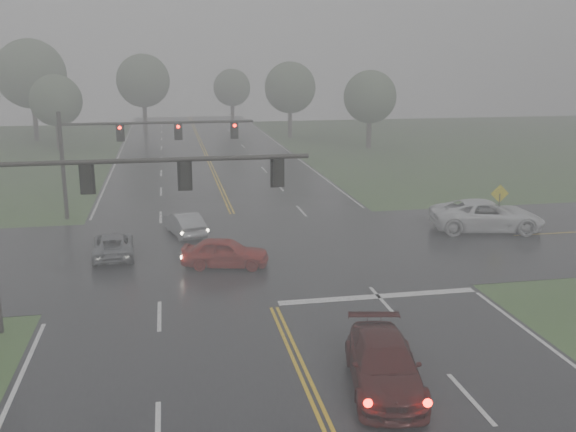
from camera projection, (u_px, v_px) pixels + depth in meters
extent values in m
cube|color=black|center=(254.00, 262.00, 31.33)|extent=(18.00, 160.00, 0.02)
cube|color=black|center=(248.00, 251.00, 33.24)|extent=(120.00, 14.00, 0.02)
cube|color=silver|center=(378.00, 297.00, 26.81)|extent=(8.50, 0.50, 0.01)
imported|color=#390B0A|center=(383.00, 387.00, 19.48)|extent=(2.92, 5.32, 1.46)
imported|color=maroon|center=(226.00, 267.00, 30.64)|extent=(4.39, 2.53, 1.41)
imported|color=gray|center=(185.00, 235.00, 36.12)|extent=(2.41, 4.22, 1.32)
imported|color=slate|center=(114.00, 257.00, 32.21)|extent=(2.20, 4.37, 1.18)
imported|color=silver|center=(486.00, 231.00, 37.03)|extent=(6.80, 4.06, 1.77)
cylinder|color=black|center=(152.00, 160.00, 22.92)|extent=(11.46, 0.17, 0.17)
cube|color=black|center=(87.00, 178.00, 22.65)|extent=(0.33, 0.27, 1.02)
cube|color=black|center=(87.00, 178.00, 22.80)|extent=(0.53, 0.03, 1.21)
cube|color=black|center=(185.00, 175.00, 23.27)|extent=(0.33, 0.27, 1.02)
cube|color=black|center=(185.00, 174.00, 23.42)|extent=(0.53, 0.03, 1.21)
cube|color=black|center=(278.00, 172.00, 23.89)|extent=(0.33, 0.27, 1.02)
cube|color=black|center=(277.00, 171.00, 24.04)|extent=(0.53, 0.03, 1.21)
cylinder|color=black|center=(63.00, 166.00, 39.00)|extent=(0.26, 0.26, 6.60)
cylinder|color=black|center=(59.00, 124.00, 38.38)|extent=(0.17, 0.17, 0.73)
cylinder|color=black|center=(159.00, 123.00, 39.45)|extent=(11.71, 0.17, 0.17)
cube|color=black|center=(120.00, 132.00, 39.16)|extent=(0.31, 0.26, 0.96)
cube|color=black|center=(120.00, 132.00, 39.30)|extent=(0.50, 0.03, 1.15)
cylinder|color=#FF0C05|center=(120.00, 128.00, 38.95)|extent=(0.20, 0.06, 0.20)
cube|color=black|center=(178.00, 131.00, 39.80)|extent=(0.31, 0.26, 0.96)
cube|color=black|center=(178.00, 131.00, 39.94)|extent=(0.50, 0.03, 1.15)
cylinder|color=#FF0C05|center=(178.00, 127.00, 39.59)|extent=(0.20, 0.06, 0.20)
cube|color=black|center=(235.00, 130.00, 40.44)|extent=(0.31, 0.26, 0.96)
cube|color=black|center=(234.00, 130.00, 40.58)|extent=(0.50, 0.03, 1.15)
cylinder|color=#FF0C05|center=(235.00, 126.00, 40.22)|extent=(0.20, 0.06, 0.20)
cylinder|color=black|center=(499.00, 211.00, 37.39)|extent=(0.07, 0.07, 2.06)
cube|color=yellow|center=(500.00, 194.00, 37.17)|extent=(1.08, 0.15, 1.08)
cylinder|color=#30251F|center=(59.00, 136.00, 68.82)|extent=(0.56, 0.56, 3.07)
sphere|color=#405337|center=(56.00, 100.00, 67.92)|extent=(5.46, 5.46, 5.46)
cylinder|color=#30251F|center=(290.00, 123.00, 79.86)|extent=(0.51, 0.51, 3.55)
sphere|color=#405337|center=(290.00, 88.00, 78.81)|extent=(6.31, 6.31, 6.31)
cylinder|color=#30251F|center=(145.00, 117.00, 85.30)|extent=(0.57, 0.57, 3.92)
sphere|color=#405337|center=(143.00, 81.00, 84.15)|extent=(6.96, 6.96, 6.96)
cylinder|color=#30251F|center=(369.00, 133.00, 70.53)|extent=(0.55, 0.55, 3.23)
sphere|color=#405337|center=(370.00, 97.00, 69.58)|extent=(5.74, 5.74, 5.74)
cylinder|color=#30251F|center=(35.00, 122.00, 76.34)|extent=(0.56, 0.56, 4.56)
sphere|color=#405337|center=(31.00, 74.00, 75.00)|extent=(8.10, 8.10, 8.10)
cylinder|color=#30251F|center=(232.00, 113.00, 96.16)|extent=(0.56, 0.56, 3.11)
sphere|color=#405337|center=(232.00, 88.00, 95.24)|extent=(5.52, 5.52, 5.52)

